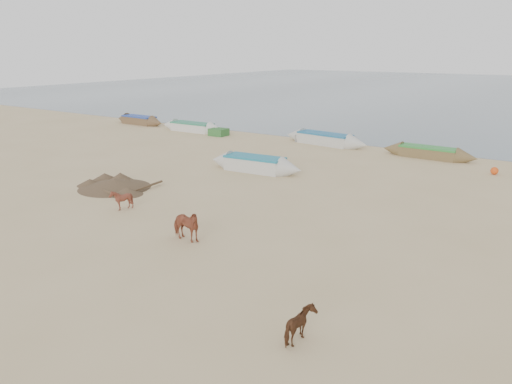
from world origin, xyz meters
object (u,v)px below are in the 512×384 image
cow_adult (185,225)px  calf_right (301,326)px  near_canoe (255,164)px  calf_front (121,200)px

cow_adult → calf_right: bearing=-114.3°
calf_right → near_canoe: bearing=13.8°
near_canoe → calf_right: bearing=-56.7°
near_canoe → calf_front: bearing=-99.6°
cow_adult → near_canoe: size_ratio=0.24×
cow_adult → calf_front: cow_adult is taller
cow_adult → calf_right: cow_adult is taller
calf_front → calf_right: 12.84m
calf_right → near_canoe: size_ratio=0.15×
calf_right → cow_adult: bearing=39.1°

